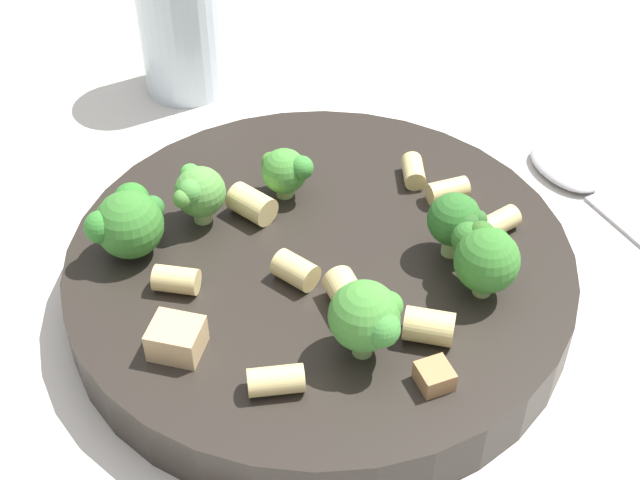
{
  "coord_description": "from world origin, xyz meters",
  "views": [
    {
      "loc": [
        0.36,
        0.08,
        0.37
      ],
      "look_at": [
        0.0,
        0.0,
        0.04
      ],
      "focal_mm": 50.0,
      "sensor_mm": 36.0,
      "label": 1
    }
  ],
  "objects_px": {
    "pasta_bowl": "(320,270)",
    "broccoli_floret_1": "(285,171)",
    "rigatoni_0": "(429,326)",
    "rigatoni_4": "(252,204)",
    "broccoli_floret_2": "(485,256)",
    "rigatoni_8": "(176,280)",
    "rigatoni_2": "(347,294)",
    "drinking_glass": "(182,33)",
    "chicken_chunk_1": "(434,376)",
    "rigatoni_6": "(498,223)",
    "broccoli_floret_5": "(367,318)",
    "broccoli_floret_0": "(198,192)",
    "broccoli_floret_4": "(128,221)",
    "chicken_chunk_0": "(177,338)",
    "broccoli_floret_3": "(456,221)",
    "rigatoni_5": "(284,382)",
    "rigatoni_3": "(296,270)",
    "rigatoni_1": "(413,171)",
    "rigatoni_7": "(448,191)",
    "spoon": "(587,188)"
  },
  "relations": [
    {
      "from": "rigatoni_6",
      "to": "broccoli_floret_5",
      "type": "bearing_deg",
      "value": -28.47
    },
    {
      "from": "broccoli_floret_0",
      "to": "broccoli_floret_5",
      "type": "bearing_deg",
      "value": 54.37
    },
    {
      "from": "broccoli_floret_0",
      "to": "rigatoni_2",
      "type": "bearing_deg",
      "value": 62.57
    },
    {
      "from": "broccoli_floret_3",
      "to": "drinking_glass",
      "type": "xyz_separation_m",
      "value": [
        -0.19,
        -0.22,
        -0.01
      ]
    },
    {
      "from": "broccoli_floret_2",
      "to": "chicken_chunk_1",
      "type": "distance_m",
      "value": 0.07
    },
    {
      "from": "broccoli_floret_1",
      "to": "chicken_chunk_0",
      "type": "xyz_separation_m",
      "value": [
        0.13,
        -0.02,
        -0.01
      ]
    },
    {
      "from": "broccoli_floret_0",
      "to": "spoon",
      "type": "distance_m",
      "value": 0.26
    },
    {
      "from": "broccoli_floret_1",
      "to": "rigatoni_0",
      "type": "xyz_separation_m",
      "value": [
        0.1,
        0.1,
        -0.01
      ]
    },
    {
      "from": "rigatoni_4",
      "to": "rigatoni_2",
      "type": "bearing_deg",
      "value": 48.38
    },
    {
      "from": "broccoli_floret_3",
      "to": "rigatoni_0",
      "type": "height_order",
      "value": "broccoli_floret_3"
    },
    {
      "from": "rigatoni_3",
      "to": "rigatoni_2",
      "type": "bearing_deg",
      "value": 67.32
    },
    {
      "from": "broccoli_floret_3",
      "to": "drinking_glass",
      "type": "relative_size",
      "value": 0.37
    },
    {
      "from": "chicken_chunk_1",
      "to": "broccoli_floret_0",
      "type": "bearing_deg",
      "value": -121.99
    },
    {
      "from": "rigatoni_2",
      "to": "drinking_glass",
      "type": "bearing_deg",
      "value": -144.27
    },
    {
      "from": "broccoli_floret_2",
      "to": "rigatoni_7",
      "type": "relative_size",
      "value": 1.68
    },
    {
      "from": "pasta_bowl",
      "to": "broccoli_floret_1",
      "type": "distance_m",
      "value": 0.06
    },
    {
      "from": "rigatoni_1",
      "to": "broccoli_floret_0",
      "type": "bearing_deg",
      "value": -60.61
    },
    {
      "from": "rigatoni_0",
      "to": "rigatoni_4",
      "type": "bearing_deg",
      "value": -123.28
    },
    {
      "from": "broccoli_floret_4",
      "to": "rigatoni_3",
      "type": "bearing_deg",
      "value": 87.27
    },
    {
      "from": "rigatoni_0",
      "to": "rigatoni_6",
      "type": "bearing_deg",
      "value": 162.32
    },
    {
      "from": "rigatoni_5",
      "to": "broccoli_floret_3",
      "type": "bearing_deg",
      "value": 149.02
    },
    {
      "from": "pasta_bowl",
      "to": "broccoli_floret_4",
      "type": "bearing_deg",
      "value": -79.13
    },
    {
      "from": "rigatoni_0",
      "to": "rigatoni_2",
      "type": "distance_m",
      "value": 0.05
    },
    {
      "from": "pasta_bowl",
      "to": "drinking_glass",
      "type": "height_order",
      "value": "drinking_glass"
    },
    {
      "from": "broccoli_floret_2",
      "to": "rigatoni_8",
      "type": "relative_size",
      "value": 1.71
    },
    {
      "from": "rigatoni_4",
      "to": "rigatoni_1",
      "type": "bearing_deg",
      "value": 121.89
    },
    {
      "from": "rigatoni_3",
      "to": "rigatoni_0",
      "type": "bearing_deg",
      "value": 70.78
    },
    {
      "from": "broccoli_floret_0",
      "to": "broccoli_floret_5",
      "type": "xyz_separation_m",
      "value": [
        0.08,
        0.11,
        0.0
      ]
    },
    {
      "from": "pasta_bowl",
      "to": "chicken_chunk_1",
      "type": "relative_size",
      "value": 17.61
    },
    {
      "from": "broccoli_floret_0",
      "to": "rigatoni_7",
      "type": "relative_size",
      "value": 1.49
    },
    {
      "from": "broccoli_floret_5",
      "to": "rigatoni_1",
      "type": "distance_m",
      "value": 0.15
    },
    {
      "from": "pasta_bowl",
      "to": "rigatoni_3",
      "type": "xyz_separation_m",
      "value": [
        0.02,
        -0.01,
        0.02
      ]
    },
    {
      "from": "rigatoni_7",
      "to": "drinking_glass",
      "type": "bearing_deg",
      "value": -122.81
    },
    {
      "from": "broccoli_floret_5",
      "to": "rigatoni_8",
      "type": "xyz_separation_m",
      "value": [
        -0.02,
        -0.11,
        -0.02
      ]
    },
    {
      "from": "drinking_glass",
      "to": "broccoli_floret_5",
      "type": "bearing_deg",
      "value": 34.84
    },
    {
      "from": "rigatoni_6",
      "to": "broccoli_floret_0",
      "type": "bearing_deg",
      "value": -81.06
    },
    {
      "from": "broccoli_floret_5",
      "to": "spoon",
      "type": "relative_size",
      "value": 0.28
    },
    {
      "from": "broccoli_floret_2",
      "to": "spoon",
      "type": "xyz_separation_m",
      "value": [
        -0.14,
        0.06,
        -0.05
      ]
    },
    {
      "from": "drinking_glass",
      "to": "chicken_chunk_1",
      "type": "bearing_deg",
      "value": 38.44
    },
    {
      "from": "broccoli_floret_0",
      "to": "rigatoni_8",
      "type": "bearing_deg",
      "value": 4.96
    },
    {
      "from": "rigatoni_6",
      "to": "drinking_glass",
      "type": "distance_m",
      "value": 0.29
    },
    {
      "from": "broccoli_floret_5",
      "to": "pasta_bowl",
      "type": "bearing_deg",
      "value": -150.64
    },
    {
      "from": "broccoli_floret_4",
      "to": "chicken_chunk_0",
      "type": "bearing_deg",
      "value": 37.02
    },
    {
      "from": "rigatoni_4",
      "to": "broccoli_floret_5",
      "type": "bearing_deg",
      "value": 42.68
    },
    {
      "from": "rigatoni_2",
      "to": "broccoli_floret_1",
      "type": "bearing_deg",
      "value": -147.41
    },
    {
      "from": "rigatoni_0",
      "to": "drinking_glass",
      "type": "height_order",
      "value": "drinking_glass"
    },
    {
      "from": "rigatoni_6",
      "to": "chicken_chunk_0",
      "type": "height_order",
      "value": "chicken_chunk_0"
    },
    {
      "from": "broccoli_floret_2",
      "to": "rigatoni_2",
      "type": "bearing_deg",
      "value": -67.55
    },
    {
      "from": "broccoli_floret_5",
      "to": "chicken_chunk_0",
      "type": "xyz_separation_m",
      "value": [
        0.02,
        -0.09,
        -0.02
      ]
    },
    {
      "from": "rigatoni_3",
      "to": "broccoli_floret_2",
      "type": "bearing_deg",
      "value": 98.74
    }
  ]
}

